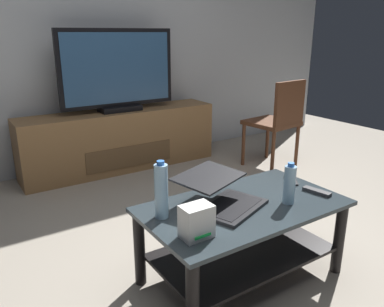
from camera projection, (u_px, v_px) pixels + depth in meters
name	position (u px, v px, depth m)	size (l,w,h in m)	color
ground_plane	(232.00, 269.00, 2.20)	(7.68, 7.68, 0.00)	#9E9384
back_wall	(84.00, 23.00, 3.61)	(6.40, 0.12, 2.80)	silver
coffee_table	(242.00, 228.00, 2.05)	(1.08, 0.61, 0.44)	#2D383D
media_cabinet	(121.00, 140.00, 3.78)	(1.94, 0.41, 0.59)	olive
television	(118.00, 72.00, 3.56)	(1.12, 0.20, 0.76)	black
dining_chair	(278.00, 119.00, 3.72)	(0.49, 0.49, 0.88)	#59331E
laptop	(222.00, 194.00, 1.97)	(0.48, 0.49, 0.16)	black
router_box	(197.00, 222.00, 1.66)	(0.14, 0.10, 0.15)	white
water_bottle_near	(289.00, 184.00, 1.99)	(0.06, 0.06, 0.23)	#99C6E5
water_bottle_far	(161.00, 191.00, 1.83)	(0.07, 0.07, 0.29)	#99C6E5
cell_phone	(291.00, 181.00, 2.32)	(0.07, 0.14, 0.01)	black
tv_remote	(317.00, 192.00, 2.15)	(0.04, 0.16, 0.02)	#2D2D30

